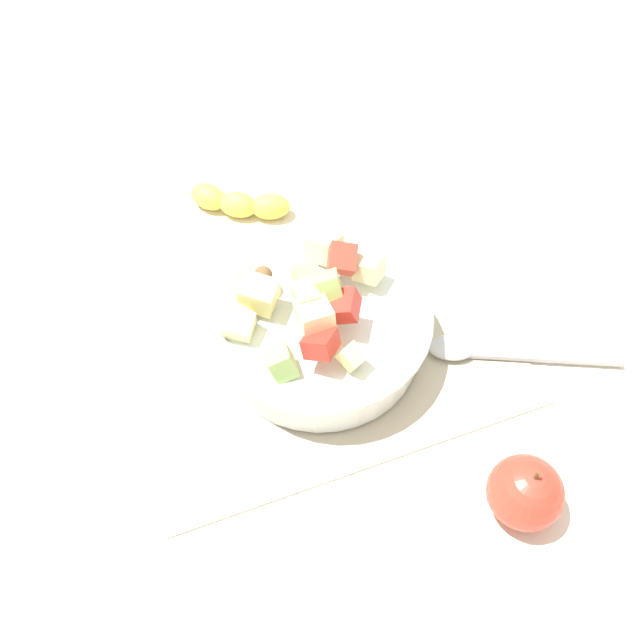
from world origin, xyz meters
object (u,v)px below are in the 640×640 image
Objects in this scene: salad_bowl at (319,323)px; whole_apple at (525,493)px; banana_whole at (239,203)px; serving_spoon at (493,351)px.

salad_bowl is 0.29m from whole_apple.
salad_bowl is at bearing 96.04° from banana_whole.
salad_bowl is 1.16× the size of serving_spoon.
whole_apple is (-0.12, 0.26, -0.01)m from salad_bowl.
whole_apple is at bearing 68.96° from serving_spoon.
serving_spoon is 2.53× the size of whole_apple.
whole_apple is 0.63× the size of banana_whole.
banana_whole is (0.22, -0.34, 0.01)m from serving_spoon.
whole_apple is at bearing 106.38° from banana_whole.
salad_bowl reaches higher than serving_spoon.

